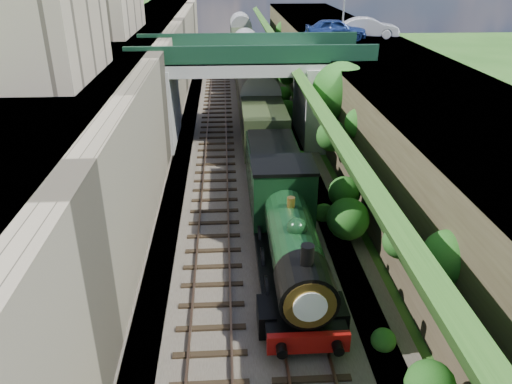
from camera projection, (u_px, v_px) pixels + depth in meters
trackbed at (246, 159)px, 33.03m from camera, size 10.00×90.00×0.20m
retaining_wall at (158, 111)px, 31.27m from camera, size 1.00×90.00×7.00m
street_plateau_left at (102, 112)px, 31.07m from camera, size 6.00×90.00×7.00m
street_plateau_right at (392, 112)px, 32.28m from camera, size 8.00×90.00×6.25m
embankment_slope at (327, 127)px, 30.80m from camera, size 4.52×90.00×6.36m
track_left at (216, 158)px, 32.85m from camera, size 2.50×90.00×0.20m
track_right at (264, 157)px, 33.03m from camera, size 2.50×90.00×0.20m
road_bridge at (257, 85)px, 35.00m from camera, size 16.00×6.40×7.25m
building_near at (47, 33)px, 23.28m from camera, size 4.00×8.00×4.00m
tree at (342, 93)px, 30.69m from camera, size 3.60×3.80×6.60m
car_blue at (336, 29)px, 39.47m from camera, size 4.85×1.97×1.65m
car_silver at (369, 28)px, 40.62m from camera, size 5.01×2.38×1.59m
locomotive at (290, 239)px, 20.14m from camera, size 3.10×10.22×3.83m
tender at (273, 174)px, 26.91m from camera, size 2.70×6.00×3.05m
coach_front at (258, 104)px, 38.10m from camera, size 2.90×18.00×3.70m
coach_middle at (247, 59)px, 55.08m from camera, size 2.90×18.00×3.70m
coach_rear at (241, 35)px, 72.05m from camera, size 2.90×18.00×3.70m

